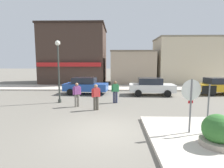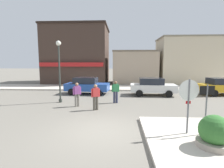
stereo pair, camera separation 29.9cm
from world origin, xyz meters
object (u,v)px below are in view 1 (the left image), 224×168
at_px(lamp_post, 58,62).
at_px(pedestrian_crossing_far, 115,91).
at_px(one_way_sign, 208,104).
at_px(parked_car_second, 151,86).
at_px(pedestrian_crossing_near, 77,94).
at_px(pedestrian_kerb_side, 96,96).
at_px(stop_sign, 191,99).
at_px(planter, 217,134).
at_px(parked_car_third, 219,86).
at_px(parked_car_nearest, 86,85).

xyz_separation_m(lamp_post, pedestrian_crossing_far, (4.10, -0.01, -2.09)).
distance_m(one_way_sign, lamp_post, 9.82).
relative_size(parked_car_second, pedestrian_crossing_near, 2.54).
bearing_deg(pedestrian_crossing_far, pedestrian_crossing_near, -154.91).
xyz_separation_m(parked_car_second, pedestrian_crossing_far, (-3.22, -3.18, 0.06)).
bearing_deg(pedestrian_kerb_side, lamp_post, 145.84).
bearing_deg(one_way_sign, lamp_post, 143.24).
xyz_separation_m(stop_sign, pedestrian_kerb_side, (-4.18, 3.75, -0.65)).
bearing_deg(planter, pedestrian_crossing_near, 136.75).
xyz_separation_m(one_way_sign, lamp_post, (-7.76, 5.80, 1.63)).
xyz_separation_m(parked_car_third, pedestrian_crossing_far, (-9.54, -3.69, 0.06)).
height_order(stop_sign, parked_car_second, stop_sign).
xyz_separation_m(planter, pedestrian_crossing_far, (-3.47, 6.83, 0.31)).
xyz_separation_m(parked_car_third, pedestrian_crossing_near, (-12.07, -4.88, 0.06)).
bearing_deg(pedestrian_crossing_near, parked_car_second, 37.18).
bearing_deg(lamp_post, stop_sign, -38.93).
distance_m(parked_car_nearest, pedestrian_crossing_far, 4.53).
relative_size(parked_car_second, pedestrian_kerb_side, 2.54).
bearing_deg(pedestrian_kerb_side, pedestrian_crossing_far, 59.26).
bearing_deg(planter, parked_car_nearest, 121.06).
bearing_deg(stop_sign, one_way_sign, -5.23).
bearing_deg(planter, pedestrian_kerb_side, 133.73).
distance_m(stop_sign, pedestrian_kerb_side, 5.65).
height_order(stop_sign, planter, stop_sign).
bearing_deg(parked_car_third, stop_sign, -124.74).
bearing_deg(pedestrian_crossing_far, lamp_post, 179.90).
xyz_separation_m(parked_car_nearest, pedestrian_crossing_near, (0.26, -4.75, 0.06)).
relative_size(one_way_sign, planter, 1.71).
bearing_deg(one_way_sign, pedestrian_crossing_far, 122.30).
xyz_separation_m(stop_sign, parked_car_second, (0.22, 8.91, -0.71)).
height_order(lamp_post, parked_car_nearest, lamp_post).
bearing_deg(stop_sign, pedestrian_kerb_side, 138.07).
height_order(one_way_sign, parked_car_second, one_way_sign).
distance_m(stop_sign, lamp_post, 9.24).
relative_size(pedestrian_crossing_near, pedestrian_kerb_side, 1.00).
bearing_deg(parked_car_nearest, pedestrian_crossing_near, -86.87).
bearing_deg(planter, parked_car_third, 60.04).
bearing_deg(parked_car_second, parked_car_nearest, 176.33).
bearing_deg(pedestrian_kerb_side, planter, -46.27).
distance_m(one_way_sign, pedestrian_crossing_near, 7.73).
distance_m(planter, parked_car_second, 10.02).
xyz_separation_m(parked_car_nearest, parked_car_third, (12.33, 0.13, 0.00)).
relative_size(parked_car_nearest, parked_car_third, 0.99).
xyz_separation_m(planter, lamp_post, (-7.57, 6.84, 2.40)).
xyz_separation_m(pedestrian_crossing_near, pedestrian_crossing_far, (2.53, 1.19, 0.00)).
bearing_deg(parked_car_second, stop_sign, -91.42).
xyz_separation_m(parked_car_second, pedestrian_kerb_side, (-4.40, -5.16, 0.06)).
bearing_deg(parked_car_third, parked_car_nearest, -179.42).
distance_m(one_way_sign, pedestrian_crossing_far, 6.87).
height_order(parked_car_nearest, parked_car_second, same).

